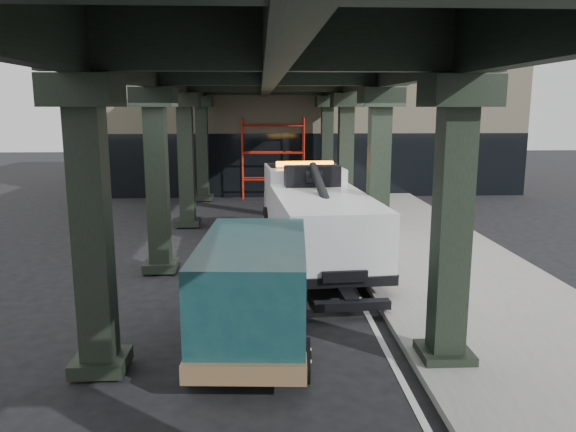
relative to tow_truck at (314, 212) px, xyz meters
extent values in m
plane|color=black|center=(-0.96, -3.35, -1.41)|extent=(90.00, 90.00, 0.00)
cube|color=gray|center=(3.54, -1.35, -1.33)|extent=(5.00, 40.00, 0.15)
cube|color=silver|center=(0.74, -1.35, -1.40)|extent=(0.12, 38.00, 0.01)
cube|color=black|center=(1.64, -7.35, 1.09)|extent=(0.55, 0.55, 5.00)
cube|color=black|center=(1.64, -7.35, 3.34)|extent=(1.10, 1.10, 0.50)
cube|color=black|center=(1.64, -7.35, -1.23)|extent=(0.90, 0.90, 0.24)
cube|color=black|center=(1.64, -1.35, 1.09)|extent=(0.55, 0.55, 5.00)
cube|color=black|center=(1.64, -1.35, 3.34)|extent=(1.10, 1.10, 0.50)
cube|color=black|center=(1.64, -1.35, -1.23)|extent=(0.90, 0.90, 0.24)
cube|color=black|center=(1.64, 4.65, 1.09)|extent=(0.55, 0.55, 5.00)
cube|color=black|center=(1.64, 4.65, 3.34)|extent=(1.10, 1.10, 0.50)
cube|color=black|center=(1.64, 4.65, -1.23)|extent=(0.90, 0.90, 0.24)
cube|color=black|center=(1.64, 10.65, 1.09)|extent=(0.55, 0.55, 5.00)
cube|color=black|center=(1.64, 10.65, 3.34)|extent=(1.10, 1.10, 0.50)
cube|color=black|center=(1.64, 10.65, -1.23)|extent=(0.90, 0.90, 0.24)
cube|color=black|center=(-4.36, -7.35, 1.09)|extent=(0.55, 0.55, 5.00)
cube|color=black|center=(-4.36, -7.35, 3.34)|extent=(1.10, 1.10, 0.50)
cube|color=black|center=(-4.36, -7.35, -1.23)|extent=(0.90, 0.90, 0.24)
cube|color=black|center=(-4.36, -1.35, 1.09)|extent=(0.55, 0.55, 5.00)
cube|color=black|center=(-4.36, -1.35, 3.34)|extent=(1.10, 1.10, 0.50)
cube|color=black|center=(-4.36, -1.35, -1.23)|extent=(0.90, 0.90, 0.24)
cube|color=black|center=(-4.36, 4.65, 1.09)|extent=(0.55, 0.55, 5.00)
cube|color=black|center=(-4.36, 4.65, 3.34)|extent=(1.10, 1.10, 0.50)
cube|color=black|center=(-4.36, 4.65, -1.23)|extent=(0.90, 0.90, 0.24)
cube|color=black|center=(-4.36, 10.65, 1.09)|extent=(0.55, 0.55, 5.00)
cube|color=black|center=(-4.36, 10.65, 3.34)|extent=(1.10, 1.10, 0.50)
cube|color=black|center=(-4.36, 10.65, -1.23)|extent=(0.90, 0.90, 0.24)
cube|color=black|center=(1.64, -1.35, 4.14)|extent=(0.35, 32.00, 1.10)
cube|color=black|center=(-4.36, -1.35, 4.14)|extent=(0.35, 32.00, 1.10)
cube|color=black|center=(-1.36, -1.35, 4.14)|extent=(0.35, 32.00, 1.10)
cube|color=black|center=(-1.36, -1.35, 4.84)|extent=(7.40, 32.00, 0.30)
cube|color=#C6B793|center=(1.04, 16.65, 2.59)|extent=(22.00, 10.00, 8.00)
cylinder|color=red|center=(-2.46, 11.55, 0.59)|extent=(0.08, 0.08, 4.00)
cylinder|color=red|center=(-2.46, 10.75, 0.59)|extent=(0.08, 0.08, 4.00)
cylinder|color=red|center=(0.54, 11.55, 0.59)|extent=(0.08, 0.08, 4.00)
cylinder|color=red|center=(0.54, 10.75, 0.59)|extent=(0.08, 0.08, 4.00)
cylinder|color=red|center=(-0.96, 11.55, -0.41)|extent=(3.00, 0.08, 0.08)
cylinder|color=red|center=(-0.96, 11.55, 0.89)|extent=(3.00, 0.08, 0.08)
cylinder|color=red|center=(-0.96, 11.55, 2.19)|extent=(3.00, 0.08, 0.08)
cube|color=black|center=(0.04, -0.54, -0.68)|extent=(1.57, 7.86, 0.26)
cube|color=silver|center=(-0.14, 2.11, 0.21)|extent=(2.61, 2.66, 1.87)
cube|color=silver|center=(-0.22, 3.20, -0.31)|extent=(2.49, 0.89, 0.94)
cube|color=black|center=(-0.16, 2.37, 0.73)|extent=(2.38, 1.51, 0.88)
cube|color=silver|center=(0.12, -1.73, 0.00)|extent=(2.85, 5.36, 1.46)
cube|color=orange|center=(-0.13, 1.90, 1.25)|extent=(1.89, 0.42, 0.17)
cube|color=black|center=(-0.02, 0.34, 1.04)|extent=(1.70, 0.74, 0.62)
cylinder|color=black|center=(0.10, -1.53, 0.78)|extent=(0.50, 3.65, 1.40)
cube|color=black|center=(0.30, -4.38, -1.04)|extent=(0.41, 1.48, 0.19)
cube|color=black|center=(0.35, -5.11, -1.09)|extent=(1.68, 0.37, 0.19)
cylinder|color=black|center=(-1.31, 2.34, -0.83)|extent=(0.44, 1.17, 1.15)
cylinder|color=silver|center=(-1.31, 2.34, -0.83)|extent=(0.45, 0.66, 0.63)
cylinder|color=black|center=(0.98, 2.50, -0.83)|extent=(0.44, 1.17, 1.15)
cylinder|color=silver|center=(0.98, 2.50, -0.83)|extent=(0.45, 0.66, 0.63)
cylinder|color=black|center=(-1.07, -1.09, -0.83)|extent=(0.44, 1.17, 1.15)
cylinder|color=silver|center=(-1.07, -1.09, -0.83)|extent=(0.45, 0.66, 0.63)
cylinder|color=black|center=(1.21, -0.93, -0.83)|extent=(0.44, 1.17, 1.15)
cylinder|color=silver|center=(1.21, -0.93, -0.83)|extent=(0.45, 0.66, 0.63)
cylinder|color=black|center=(-0.98, -2.44, -0.83)|extent=(0.44, 1.17, 1.15)
cylinder|color=silver|center=(-0.98, -2.44, -0.83)|extent=(0.45, 0.66, 0.63)
cylinder|color=black|center=(1.30, -2.28, -0.83)|extent=(0.44, 1.17, 1.15)
cylinder|color=silver|center=(1.30, -2.28, -0.83)|extent=(0.45, 0.66, 0.63)
cube|color=#10373B|center=(-1.58, -3.98, -0.55)|extent=(1.91, 1.11, 0.81)
cube|color=#10373B|center=(-1.74, -6.46, -0.19)|extent=(2.16, 4.18, 1.76)
cube|color=brown|center=(-1.72, -6.10, -0.91)|extent=(2.26, 5.18, 0.32)
cube|color=black|center=(-1.60, -4.34, 0.18)|extent=(1.78, 0.50, 0.75)
cube|color=black|center=(-1.72, -6.19, 0.27)|extent=(2.13, 3.37, 0.50)
cube|color=silver|center=(-1.55, -3.50, -0.91)|extent=(1.81, 0.23, 0.27)
cylinder|color=black|center=(-2.48, -3.97, -1.03)|extent=(0.30, 0.77, 0.76)
cylinder|color=silver|center=(-2.48, -3.97, -1.03)|extent=(0.32, 0.44, 0.42)
cylinder|color=black|center=(-0.68, -4.08, -1.03)|extent=(0.30, 0.77, 0.76)
cylinder|color=silver|center=(-0.68, -4.08, -1.03)|extent=(0.32, 0.44, 0.42)
cylinder|color=black|center=(-2.73, -7.75, -1.03)|extent=(0.30, 0.77, 0.76)
cylinder|color=silver|center=(-2.73, -7.75, -1.03)|extent=(0.32, 0.44, 0.42)
cylinder|color=black|center=(-0.93, -7.87, -1.03)|extent=(0.30, 0.77, 0.76)
cylinder|color=silver|center=(-0.93, -7.87, -1.03)|extent=(0.32, 0.44, 0.42)
camera|label=1|loc=(-1.59, -16.49, 3.09)|focal=35.00mm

